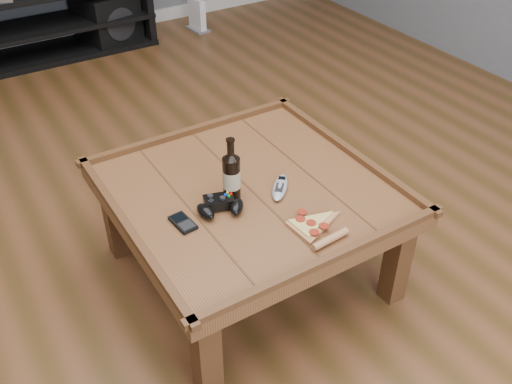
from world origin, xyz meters
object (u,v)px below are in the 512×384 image
media_console (55,22)px  pizza_slice (314,227)px  remote_control (280,187)px  subwoofer (107,18)px  game_console (197,16)px  smartphone (183,223)px  coffee_table (249,200)px  game_controller (220,206)px  beer_bottle (231,175)px

media_console → pizza_slice: media_console is taller
remote_control → pizza_slice: bearing=-53.7°
subwoofer → game_console: size_ratio=1.80×
smartphone → remote_control: bearing=-7.2°
coffee_table → subwoofer: bearing=81.9°
smartphone → game_console: smartphone is taller
coffee_table → media_console: size_ratio=0.74×
media_console → smartphone: 2.84m
game_controller → remote_control: 0.26m
game_controller → game_console: 3.01m
remote_control → game_console: 2.91m
game_console → beer_bottle: bearing=-119.9°
pizza_slice → smartphone: size_ratio=2.40×
pizza_slice → remote_control: (0.03, 0.25, 0.00)m
beer_bottle → subwoofer: bearing=80.2°
coffee_table → game_console: 2.87m
subwoofer → remote_control: bearing=-109.0°
smartphone → coffee_table: bearing=5.9°
media_console → beer_bottle: beer_bottle is taller
game_controller → smartphone: 0.15m
beer_bottle → remote_control: bearing=-17.4°
media_console → beer_bottle: bearing=-91.7°
smartphone → game_console: size_ratio=0.45×
coffee_table → beer_bottle: bearing=-167.7°
subwoofer → game_controller: bearing=-114.1°
media_console → game_controller: 2.83m
game_controller → media_console: bearing=103.7°
media_console → game_controller: bearing=-93.3°
media_console → smartphone: size_ratio=12.10×
smartphone → pizza_slice: bearing=-40.7°
game_console → subwoofer: bearing=163.5°
game_console → media_console: bearing=168.4°
beer_bottle → game_controller: beer_bottle is taller
pizza_slice → remote_control: bearing=79.4°
coffee_table → game_controller: game_controller is taller
beer_bottle → pizza_slice: size_ratio=0.92×
beer_bottle → remote_control: size_ratio=1.57×
game_controller → pizza_slice: 0.35m
remote_control → media_console: bearing=134.4°
pizza_slice → media_console: bearing=86.9°
game_controller → beer_bottle: bearing=49.4°
coffee_table → pizza_slice: bearing=-78.7°
pizza_slice → subwoofer: pizza_slice is taller
coffee_table → game_console: coffee_table is taller
game_controller → subwoofer: game_controller is taller
beer_bottle → remote_control: 0.21m
coffee_table → subwoofer: size_ratio=2.20×
subwoofer → game_console: (0.70, -0.13, -0.08)m
subwoofer → game_console: bearing=-23.6°
pizza_slice → coffee_table: bearing=97.0°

